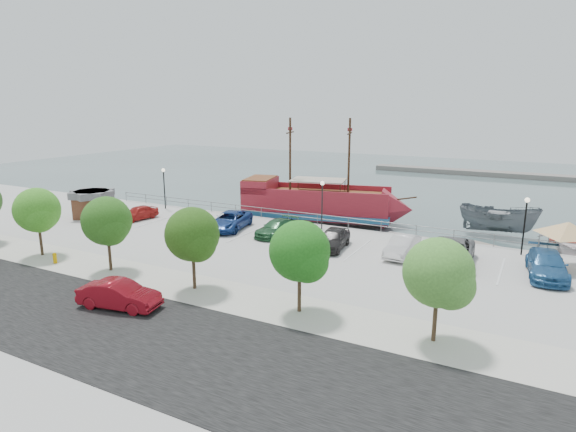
% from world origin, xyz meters
% --- Properties ---
extents(ground, '(160.00, 160.00, 0.00)m').
position_xyz_m(ground, '(0.00, 0.00, -1.00)').
color(ground, '#3C4F50').
extents(land_slab, '(100.00, 58.00, 1.20)m').
position_xyz_m(land_slab, '(0.00, -21.00, -0.60)').
color(land_slab, '#ADADAD').
rests_on(land_slab, ground).
extents(street, '(100.00, 8.00, 0.04)m').
position_xyz_m(street, '(0.00, -16.00, 0.01)').
color(street, black).
rests_on(street, land_slab).
extents(sidewalk, '(100.00, 4.00, 0.05)m').
position_xyz_m(sidewalk, '(0.00, -10.00, 0.01)').
color(sidewalk, beige).
rests_on(sidewalk, land_slab).
extents(seawall_railing, '(50.00, 0.06, 1.00)m').
position_xyz_m(seawall_railing, '(0.00, 7.80, 0.53)').
color(seawall_railing, slate).
rests_on(seawall_railing, land_slab).
extents(far_shore, '(40.00, 3.00, 0.80)m').
position_xyz_m(far_shore, '(10.00, 55.00, -0.60)').
color(far_shore, slate).
rests_on(far_shore, ground).
extents(pirate_ship, '(17.65, 8.29, 10.93)m').
position_xyz_m(pirate_ship, '(-2.04, 12.73, 0.83)').
color(pirate_ship, maroon).
rests_on(pirate_ship, ground).
extents(patrol_boat, '(7.20, 3.28, 2.70)m').
position_xyz_m(patrol_boat, '(13.72, 14.99, 0.35)').
color(patrol_boat, slate).
rests_on(patrol_boat, ground).
extents(speedboat, '(5.64, 7.80, 1.59)m').
position_xyz_m(speedboat, '(19.80, 12.08, -0.20)').
color(speedboat, silver).
rests_on(speedboat, ground).
extents(dock_west, '(7.86, 4.97, 0.44)m').
position_xyz_m(dock_west, '(-13.38, 9.20, -0.78)').
color(dock_west, gray).
rests_on(dock_west, ground).
extents(dock_mid, '(7.63, 3.02, 0.42)m').
position_xyz_m(dock_mid, '(8.55, 9.20, -0.79)').
color(dock_mid, gray).
rests_on(dock_mid, ground).
extents(dock_east, '(6.50, 4.30, 0.36)m').
position_xyz_m(dock_east, '(14.77, 9.20, -0.82)').
color(dock_east, gray).
rests_on(dock_east, ground).
extents(shed, '(4.18, 4.18, 2.62)m').
position_xyz_m(shed, '(-21.55, 0.26, 1.40)').
color(shed, brown).
rests_on(shed, land_slab).
extents(canopy_tent, '(5.24, 5.24, 3.63)m').
position_xyz_m(canopy_tent, '(18.65, 4.79, 3.16)').
color(canopy_tent, slate).
rests_on(canopy_tent, land_slab).
extents(street_sedan, '(4.76, 2.42, 1.50)m').
position_xyz_m(street_sedan, '(-2.86, -14.06, 0.75)').
color(street_sedan, maroon).
rests_on(street_sedan, street).
extents(fire_hydrant, '(0.28, 0.28, 0.80)m').
position_xyz_m(fire_hydrant, '(-12.51, -10.80, 0.43)').
color(fire_hydrant, '#D09500').
rests_on(fire_hydrant, sidewalk).
extents(lamp_post_left, '(0.36, 0.36, 4.28)m').
position_xyz_m(lamp_post_left, '(-18.00, 6.50, 2.94)').
color(lamp_post_left, black).
rests_on(lamp_post_left, land_slab).
extents(lamp_post_mid, '(0.36, 0.36, 4.28)m').
position_xyz_m(lamp_post_mid, '(0.00, 6.50, 2.94)').
color(lamp_post_mid, black).
rests_on(lamp_post_mid, land_slab).
extents(lamp_post_right, '(0.36, 0.36, 4.28)m').
position_xyz_m(lamp_post_right, '(16.00, 6.50, 2.94)').
color(lamp_post_right, black).
rests_on(lamp_post_right, land_slab).
extents(tree_b, '(3.30, 3.20, 5.00)m').
position_xyz_m(tree_b, '(-14.85, -10.07, 3.30)').
color(tree_b, '#473321').
rests_on(tree_b, sidewalk).
extents(tree_c, '(3.30, 3.20, 5.00)m').
position_xyz_m(tree_c, '(-7.85, -10.07, 3.30)').
color(tree_c, '#473321').
rests_on(tree_c, sidewalk).
extents(tree_d, '(3.30, 3.20, 5.00)m').
position_xyz_m(tree_d, '(-0.85, -10.07, 3.30)').
color(tree_d, '#473321').
rests_on(tree_d, sidewalk).
extents(tree_e, '(3.30, 3.20, 5.00)m').
position_xyz_m(tree_e, '(6.15, -10.07, 3.30)').
color(tree_e, '#473321').
rests_on(tree_e, sidewalk).
extents(tree_f, '(3.30, 3.20, 5.00)m').
position_xyz_m(tree_f, '(13.15, -10.07, 3.30)').
color(tree_f, '#473321').
rests_on(tree_f, sidewalk).
extents(parked_car_a, '(2.12, 4.12, 1.34)m').
position_xyz_m(parked_car_a, '(-16.92, 1.57, 0.67)').
color(parked_car_a, '#AE201C').
rests_on(parked_car_a, land_slab).
extents(parked_car_c, '(3.58, 5.93, 1.54)m').
position_xyz_m(parked_car_c, '(-7.15, 2.65, 0.77)').
color(parked_car_c, navy).
rests_on(parked_car_c, land_slab).
extents(parked_car_d, '(2.36, 4.77, 1.33)m').
position_xyz_m(parked_car_d, '(-2.49, 2.70, 0.67)').
color(parked_car_d, '#245831').
rests_on(parked_car_d, land_slab).
extents(parked_car_e, '(2.35, 4.79, 1.57)m').
position_xyz_m(parked_car_e, '(3.14, 1.53, 0.79)').
color(parked_car_e, black).
rests_on(parked_car_e, land_slab).
extents(parked_car_f, '(1.80, 4.55, 1.47)m').
position_xyz_m(parked_car_f, '(8.32, 2.14, 0.74)').
color(parked_car_f, white).
rests_on(parked_car_f, land_slab).
extents(parked_car_g, '(3.25, 6.19, 1.66)m').
position_xyz_m(parked_car_g, '(11.83, 2.04, 0.83)').
color(parked_car_g, slate).
rests_on(parked_car_g, land_slab).
extents(parked_car_h, '(2.81, 5.70, 1.59)m').
position_xyz_m(parked_car_h, '(17.61, 2.20, 0.80)').
color(parked_car_h, '#275B90').
rests_on(parked_car_h, land_slab).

